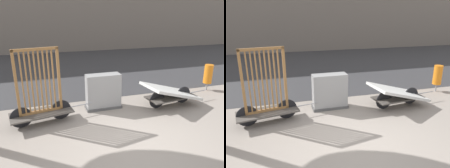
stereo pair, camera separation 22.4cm
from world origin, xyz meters
TOP-DOWN VIEW (x-y plane):
  - ground_plane at (0.00, 0.00)m, footprint 60.00×60.00m
  - road_strip at (0.00, 8.60)m, footprint 56.00×10.80m
  - bike_cart_with_bedframe at (-2.05, 1.94)m, footprint 2.40×1.02m
  - bike_cart_with_mattress at (2.06, 1.94)m, footprint 2.51×1.31m
  - utility_cabinet at (-0.14, 2.43)m, footprint 1.16×0.49m
  - trash_bin at (4.30, 2.85)m, footprint 0.33×0.33m

SIDE VIEW (x-z plane):
  - ground_plane at x=0.00m, z-range 0.00..0.00m
  - road_strip at x=0.00m, z-range 0.00..0.01m
  - bike_cart_with_mattress at x=2.06m, z-range 0.04..0.85m
  - utility_cabinet at x=-0.14m, z-range -0.04..1.09m
  - trash_bin at x=4.30m, z-range 0.14..1.19m
  - bike_cart_with_bedframe at x=-2.05m, z-range -0.37..1.75m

